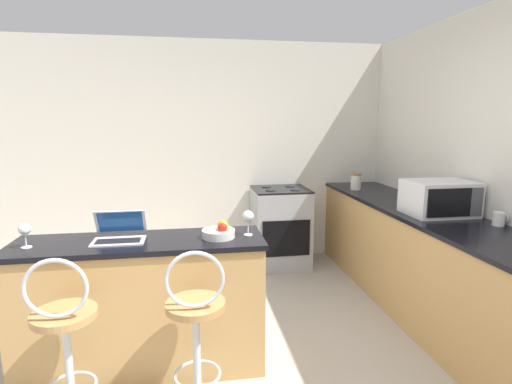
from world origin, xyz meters
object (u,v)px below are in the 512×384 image
(stove_range, at_px, (280,227))
(bar_stool_far, at_px, (196,337))
(microwave, at_px, (439,198))
(wine_glass_short, at_px, (248,217))
(wine_glass_tall, at_px, (25,230))
(bar_stool_near, at_px, (66,348))
(mug_white, at_px, (499,219))
(fruit_bowl, at_px, (220,232))
(laptop, at_px, (120,232))
(storage_jar, at_px, (356,182))

(stove_range, bearing_deg, bar_stool_far, -113.68)
(microwave, xyz_separation_m, stove_range, (-1.01, 1.47, -0.60))
(wine_glass_short, bearing_deg, microwave, 11.79)
(wine_glass_tall, bearing_deg, bar_stool_near, -54.02)
(mug_white, bearing_deg, microwave, 119.83)
(mug_white, bearing_deg, wine_glass_short, 178.34)
(bar_stool_far, relative_size, fruit_bowl, 4.63)
(fruit_bowl, bearing_deg, wine_glass_tall, -178.88)
(bar_stool_near, height_order, bar_stool_far, same)
(bar_stool_far, distance_m, fruit_bowl, 0.69)
(laptop, relative_size, microwave, 0.62)
(bar_stool_near, bearing_deg, stove_range, 53.45)
(stove_range, distance_m, fruit_bowl, 2.08)
(microwave, distance_m, wine_glass_short, 1.68)
(microwave, height_order, wine_glass_tall, microwave)
(mug_white, xyz_separation_m, storage_jar, (-0.42, 1.65, 0.04))
(mug_white, distance_m, fruit_bowl, 2.07)
(bar_stool_near, relative_size, microwave, 1.94)
(stove_range, xyz_separation_m, wine_glass_tall, (-2.03, -1.86, 0.57))
(laptop, xyz_separation_m, wine_glass_tall, (-0.54, -0.08, 0.06))
(laptop, xyz_separation_m, fruit_bowl, (0.65, -0.06, -0.01))
(bar_stool_far, xyz_separation_m, wine_glass_tall, (-1.02, 0.44, 0.55))
(stove_range, bearing_deg, laptop, -129.84)
(mug_white, height_order, wine_glass_short, wine_glass_short)
(bar_stool_near, distance_m, laptop, 0.75)
(mug_white, distance_m, wine_glass_short, 1.88)
(laptop, bearing_deg, wine_glass_tall, -171.58)
(bar_stool_near, distance_m, mug_white, 3.02)
(storage_jar, relative_size, wine_glass_tall, 1.19)
(bar_stool_far, bearing_deg, wine_glass_short, 52.98)
(mug_white, bearing_deg, wine_glass_tall, 179.92)
(storage_jar, relative_size, wine_glass_short, 1.07)
(bar_stool_far, height_order, mug_white, mug_white)
(mug_white, relative_size, wine_glass_short, 0.59)
(bar_stool_near, bearing_deg, storage_jar, 39.62)
(bar_stool_near, height_order, wine_glass_short, wine_glass_short)
(mug_white, distance_m, storage_jar, 1.71)
(bar_stool_near, xyz_separation_m, fruit_bowl, (0.87, 0.46, 0.48))
(stove_range, relative_size, wine_glass_tall, 6.00)
(microwave, bearing_deg, bar_stool_far, -157.53)
(bar_stool_far, bearing_deg, bar_stool_near, 180.00)
(wine_glass_short, bearing_deg, bar_stool_near, -155.31)
(laptop, bearing_deg, mug_white, -1.77)
(wine_glass_tall, bearing_deg, fruit_bowl, 1.12)
(laptop, height_order, fruit_bowl, laptop)
(bar_stool_far, xyz_separation_m, storage_jar, (1.83, 2.09, 0.54))
(microwave, height_order, wine_glass_short, microwave)
(microwave, xyz_separation_m, fruit_bowl, (-1.84, -0.37, -0.10))
(wine_glass_tall, bearing_deg, laptop, 8.42)
(bar_stool_near, distance_m, fruit_bowl, 1.10)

